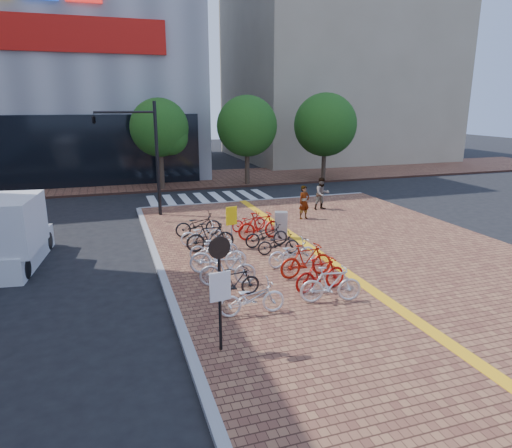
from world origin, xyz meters
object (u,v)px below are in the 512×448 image
object	(u,v)px
bike_6	(202,234)
pedestrian_b	(322,194)
bike_15	(249,222)
pedestrian_a	(304,202)
bike_5	(210,237)
traffic_light_pole	(129,138)
box_truck	(8,233)
bike_9	(321,274)
notice_sign	(220,280)
bike_3	(218,256)
bike_10	(306,260)
bike_11	(292,253)
bike_2	(228,269)
bike_14	(260,226)
bike_0	(252,298)
bike_4	(214,248)
bike_7	(198,224)
utility_box	(281,225)
bike_13	(266,235)
bike_1	(236,283)
bike_12	(278,244)
bike_8	(331,284)
yellow_sign	(232,220)

from	to	relation	value
bike_6	pedestrian_b	xyz separation A→B (m)	(7.49, 4.26, 0.41)
bike_15	pedestrian_a	size ratio (longest dim) A/B	0.97
bike_5	traffic_light_pole	size ratio (longest dim) A/B	0.33
box_truck	bike_9	bearing A→B (deg)	-31.97
notice_sign	bike_3	bearing A→B (deg)	76.98
notice_sign	traffic_light_pole	distance (m)	14.25
bike_10	traffic_light_pole	world-z (taller)	traffic_light_pole
bike_11	pedestrian_a	size ratio (longest dim) A/B	1.12
notice_sign	traffic_light_pole	bearing A→B (deg)	94.32
bike_2	pedestrian_b	xyz separation A→B (m)	(7.59, 8.75, 0.33)
bike_3	box_truck	world-z (taller)	box_truck
bike_14	pedestrian_a	size ratio (longest dim) A/B	1.17
bike_0	bike_2	xyz separation A→B (m)	(-0.10, 2.20, 0.05)
bike_4	bike_7	world-z (taller)	bike_7
bike_3	bike_4	distance (m)	1.28
utility_box	bike_15	bearing A→B (deg)	121.56
utility_box	bike_13	bearing A→B (deg)	-137.44
notice_sign	bike_15	bearing A→B (deg)	69.05
bike_5	bike_13	xyz separation A→B (m)	(2.27, -0.17, -0.10)
bike_13	bike_0	bearing A→B (deg)	154.39
bike_7	bike_1	bearing A→B (deg)	176.89
bike_5	bike_12	world-z (taller)	bike_5
bike_2	bike_9	size ratio (longest dim) A/B	1.01
bike_2	pedestrian_a	size ratio (longest dim) A/B	1.07
bike_5	utility_box	bearing A→B (deg)	-76.69
bike_2	box_truck	world-z (taller)	box_truck
notice_sign	bike_14	bearing A→B (deg)	65.54
bike_3	bike_8	distance (m)	4.19
box_truck	bike_2	bearing A→B (deg)	-33.91
pedestrian_b	bike_6	bearing A→B (deg)	-153.38
bike_5	box_truck	size ratio (longest dim) A/B	0.40
pedestrian_a	bike_13	bearing A→B (deg)	-144.86
yellow_sign	box_truck	size ratio (longest dim) A/B	0.35
bike_12	traffic_light_pole	xyz separation A→B (m)	(-4.85, 7.90, 3.52)
bike_10	utility_box	size ratio (longest dim) A/B	1.63
bike_14	bike_9	bearing A→B (deg)	177.30
bike_2	utility_box	bearing A→B (deg)	-29.24
bike_1	pedestrian_a	world-z (taller)	pedestrian_a
bike_4	traffic_light_pole	distance (m)	8.86
bike_4	bike_13	xyz separation A→B (m)	(2.39, 0.97, 0.00)
box_truck	bike_0	bearing A→B (deg)	-44.28
bike_3	bike_6	xyz separation A→B (m)	(0.11, 3.29, -0.12)
bike_1	pedestrian_a	size ratio (longest dim) A/B	0.93
bike_2	traffic_light_pole	xyz separation A→B (m)	(-2.22, 10.28, 3.40)
bike_15	bike_7	bearing A→B (deg)	86.47
bike_0	bike_2	size ratio (longest dim) A/B	1.03
bike_7	bike_14	distance (m)	2.71
bike_9	pedestrian_b	distance (m)	11.22
bike_3	bike_14	xyz separation A→B (m)	(2.62, 3.31, 0.00)
bike_15	pedestrian_b	bearing A→B (deg)	-66.97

